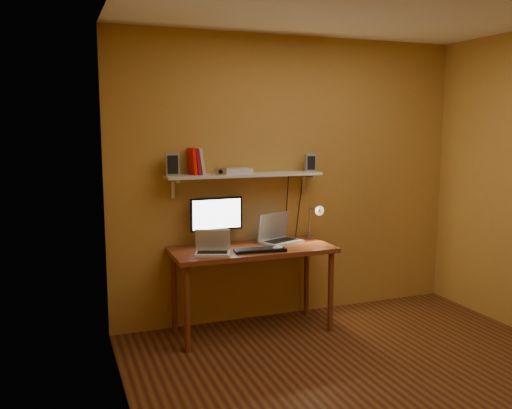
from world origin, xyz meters
name	(u,v)px	position (x,y,z in m)	size (l,w,h in m)	color
room	(391,201)	(0.00, 0.00, 1.30)	(3.44, 3.24, 2.64)	brown
desk	(252,257)	(-0.51, 1.28, 0.66)	(1.40, 0.60, 0.75)	brown
wall_shelf	(245,175)	(-0.51, 1.47, 1.36)	(1.40, 0.25, 0.21)	silver
monitor	(217,219)	(-0.77, 1.46, 0.99)	(0.47, 0.21, 0.43)	black
laptop	(278,234)	(-0.21, 1.41, 0.82)	(0.42, 0.36, 0.26)	gray
netbook	(213,247)	(-0.89, 1.18, 0.81)	(0.34, 0.29, 0.20)	silver
keyboard	(260,250)	(-0.50, 1.12, 0.76)	(0.43, 0.14, 0.02)	black
mouse	(278,248)	(-0.34, 1.11, 0.77)	(0.11, 0.07, 0.04)	silver
desk_lamp	(315,217)	(0.15, 1.41, 0.96)	(0.09, 0.23, 0.38)	silver
speaker_left	(173,164)	(-1.15, 1.47, 1.47)	(0.11, 0.11, 0.19)	gray
speaker_right	(310,163)	(0.13, 1.48, 1.45)	(0.09, 0.09, 0.16)	gray
books	(196,161)	(-0.94, 1.50, 1.49)	(0.13, 0.16, 0.23)	#F21700
shelf_camera	(221,172)	(-0.75, 1.40, 1.41)	(0.10, 0.06, 0.06)	silver
router	(235,171)	(-0.60, 1.48, 1.40)	(0.28, 0.18, 0.05)	silver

